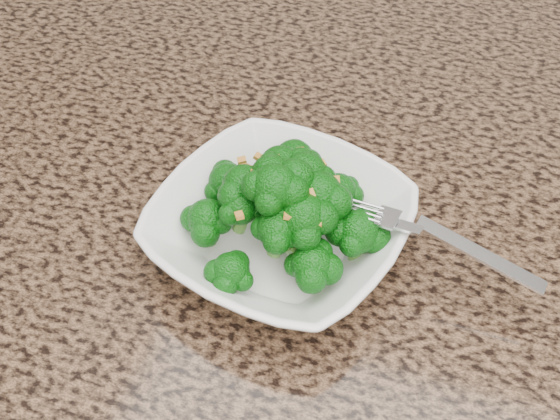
% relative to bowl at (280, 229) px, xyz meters
% --- Properties ---
extents(granite_counter, '(1.64, 1.04, 0.03)m').
position_rel_bowl_xyz_m(granite_counter, '(0.12, 0.07, -0.04)').
color(granite_counter, brown).
rests_on(granite_counter, cabinet).
extents(bowl, '(0.26, 0.26, 0.05)m').
position_rel_bowl_xyz_m(bowl, '(0.00, 0.00, 0.00)').
color(bowl, white).
rests_on(bowl, granite_counter).
extents(broccoli_pile, '(0.19, 0.19, 0.07)m').
position_rel_bowl_xyz_m(broccoli_pile, '(0.00, 0.00, 0.06)').
color(broccoli_pile, '#0A580A').
rests_on(broccoli_pile, bowl).
extents(garlic_topping, '(0.11, 0.11, 0.01)m').
position_rel_bowl_xyz_m(garlic_topping, '(0.00, 0.00, 0.10)').
color(garlic_topping, gold).
rests_on(garlic_topping, broccoli_pile).
extents(fork, '(0.19, 0.06, 0.01)m').
position_rel_bowl_xyz_m(fork, '(0.11, 0.01, 0.03)').
color(fork, silver).
rests_on(fork, bowl).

